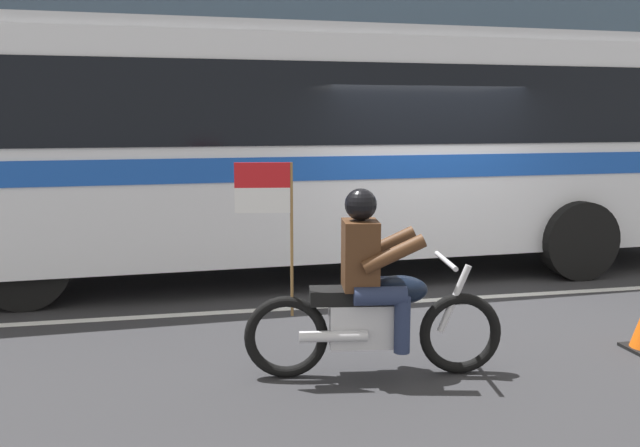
# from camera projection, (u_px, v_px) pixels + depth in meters

# --- Properties ---
(ground_plane) EXTENTS (60.00, 60.00, 0.00)m
(ground_plane) POSITION_uv_depth(u_px,v_px,m) (426.00, 287.00, 8.73)
(ground_plane) COLOR #2B2B2D
(sidewalk_curb) EXTENTS (28.00, 3.80, 0.15)m
(sidewalk_curb) POSITION_uv_depth(u_px,v_px,m) (333.00, 222.00, 13.64)
(sidewalk_curb) COLOR gray
(sidewalk_curb) RESTS_ON ground_plane
(lane_center_stripe) EXTENTS (26.60, 0.14, 0.01)m
(lane_center_stripe) POSITION_uv_depth(u_px,v_px,m) (444.00, 299.00, 8.15)
(lane_center_stripe) COLOR silver
(lane_center_stripe) RESTS_ON ground_plane
(transit_bus) EXTENTS (11.82, 3.07, 3.22)m
(transit_bus) POSITION_uv_depth(u_px,v_px,m) (321.00, 135.00, 9.36)
(transit_bus) COLOR silver
(transit_bus) RESTS_ON ground_plane
(motorcycle_with_rider) EXTENTS (2.18, 0.69, 1.78)m
(motorcycle_with_rider) POSITION_uv_depth(u_px,v_px,m) (371.00, 297.00, 5.67)
(motorcycle_with_rider) COLOR black
(motorcycle_with_rider) RESTS_ON ground_plane
(fire_hydrant) EXTENTS (0.22, 0.30, 0.75)m
(fire_hydrant) POSITION_uv_depth(u_px,v_px,m) (435.00, 204.00, 12.90)
(fire_hydrant) COLOR #4C8C3F
(fire_hydrant) RESTS_ON sidewalk_curb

